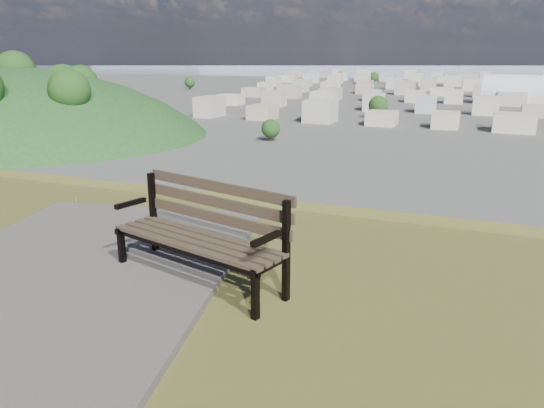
% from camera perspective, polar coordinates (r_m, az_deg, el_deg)
% --- Properties ---
extents(park_bench, '(1.99, 1.09, 1.00)m').
position_cam_1_polar(park_bench, '(5.30, -7.35, -2.61)').
color(park_bench, '#453727').
rests_on(park_bench, hilltop_mesa).
extents(gravel_patch, '(3.95, 4.98, 0.09)m').
position_cam_1_polar(gravel_patch, '(5.97, -20.09, -6.66)').
color(gravel_patch, '#636056').
rests_on(gravel_patch, hilltop_mesa).
extents(grass_tufts, '(12.49, 7.18, 0.28)m').
position_cam_1_polar(grass_tufts, '(4.02, -17.13, -16.80)').
color(grass_tufts, brown).
rests_on(grass_tufts, hilltop_mesa).
extents(arena, '(50.05, 25.87, 20.25)m').
position_cam_1_polar(arena, '(309.91, 26.20, 10.39)').
color(arena, silver).
rests_on(arena, ground).
extents(city_blocks, '(395.00, 361.00, 7.00)m').
position_cam_1_polar(city_blocks, '(398.20, 22.00, 11.61)').
color(city_blocks, beige).
rests_on(city_blocks, ground).
extents(city_trees, '(406.52, 387.20, 9.98)m').
position_cam_1_polar(city_trees, '(324.04, 17.14, 11.51)').
color(city_trees, '#322319').
rests_on(city_trees, ground).
extents(bay_water, '(2400.00, 700.00, 0.12)m').
position_cam_1_polar(bay_water, '(903.45, 22.33, 13.28)').
color(bay_water, '#818DA4').
rests_on(bay_water, ground).
extents(far_hills, '(2050.00, 340.00, 60.00)m').
position_cam_1_polar(far_hills, '(1407.36, 19.99, 15.17)').
color(far_hills, '#8C99AE').
rests_on(far_hills, ground).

